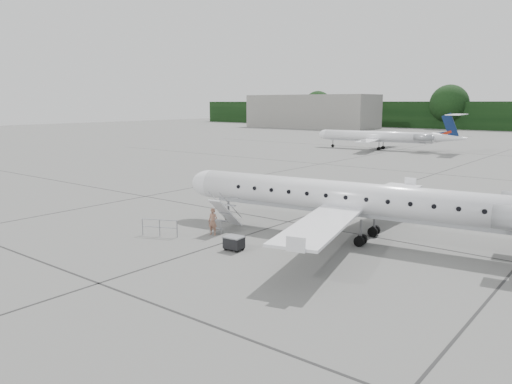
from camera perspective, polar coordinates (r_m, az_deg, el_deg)
The scene contains 8 objects.
ground at distance 26.39m, azimuth 8.20°, elevation -6.95°, with size 320.00×320.00×0.00m, color slate.
terminal_building at distance 155.61m, azimuth 6.35°, elevation 9.14°, with size 40.00×14.00×10.00m, color gray.
main_regional_jet at distance 28.76m, azimuth 11.13°, elevation 1.08°, with size 25.51×18.37×6.54m, color white, non-canonical shape.
airstair at distance 30.57m, azimuth -3.50°, elevation -2.49°, with size 0.85×2.37×2.05m, color white, non-canonical shape.
passenger at distance 29.56m, azimuth -4.96°, elevation -3.40°, with size 0.59×0.38×1.61m, color #895E4A.
safety_railing at distance 29.76m, azimuth -10.96°, elevation -4.06°, with size 2.20×0.08×1.00m, color gray, non-canonical shape.
baggage_cart at distance 26.57m, azimuth -2.53°, elevation -5.81°, with size 0.94×0.76×0.82m, color black, non-canonical shape.
bg_regional_left at distance 85.53m, azimuth 13.63°, elevation 6.78°, with size 23.17×16.68×6.08m, color white, non-canonical shape.
Camera 1 is at (12.53, -21.90, 7.74)m, focal length 35.00 mm.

